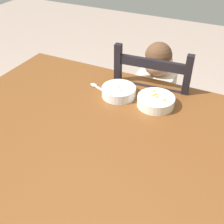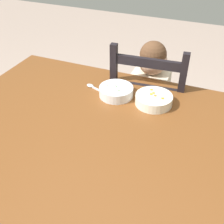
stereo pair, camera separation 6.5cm
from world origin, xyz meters
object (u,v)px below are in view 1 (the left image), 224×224
Objects in this scene: dining_chair at (152,116)px; spoon at (96,86)px; child_figure at (153,94)px; dining_table at (96,144)px; bowl_of_carrots at (156,101)px; bowl_of_peas at (119,91)px.

dining_chair is 7.25× the size of spoon.
dining_chair is at bearing 41.87° from child_figure.
dining_table is 7.92× the size of bowl_of_carrots.
dining_table is 0.32m from bowl_of_peas.
bowl_of_peas reaches higher than bowl_of_carrots.
dining_chair reaches higher than child_figure.
bowl_of_peas is 0.20m from bowl_of_carrots.
dining_table is 0.37m from bowl_of_carrots.
bowl_of_peas is (-0.10, -0.29, 0.16)m from child_figure.
dining_table is 10.83× the size of spoon.
dining_chair reaches higher than bowl_of_carrots.
bowl_of_peas is at bearing -109.61° from dining_chair.
dining_chair is at bearing 46.84° from spoon.
dining_table is 0.64m from dining_chair.
child_figure reaches higher than spoon.
bowl_of_peas is 0.15m from spoon.
child_figure is 5.38× the size of bowl_of_peas.
spoon is (-0.15, 0.03, -0.02)m from bowl_of_peas.
dining_chair is 5.52× the size of bowl_of_peas.
child_figure reaches higher than bowl_of_carrots.
dining_table is at bearing -97.45° from child_figure.
dining_chair is at bearing 82.19° from dining_table.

